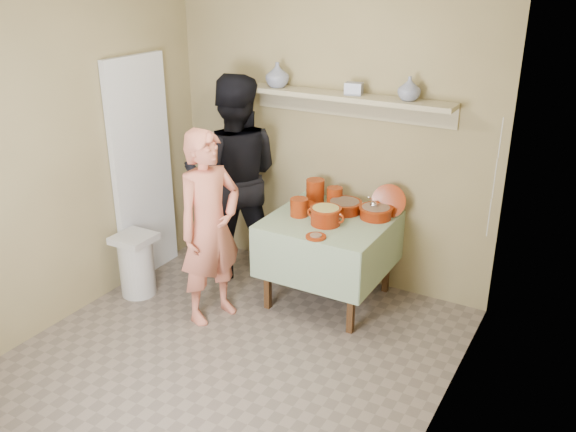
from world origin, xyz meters
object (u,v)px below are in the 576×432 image
Objects in this scene: person_helper at (234,177)px; cazuela_rice at (326,214)px; serving_table at (330,231)px; trash_bin at (137,264)px; person_cook at (210,228)px.

person_helper reaches higher than cazuela_rice.
trash_bin is (-1.50, -0.73, -0.36)m from serving_table.
person_cook reaches higher than trash_bin.
cazuela_rice is (0.73, 0.57, 0.06)m from person_cook.
cazuela_rice is 1.73m from trash_bin.
person_cook is 0.94m from trash_bin.
person_helper is at bearing 37.93° from person_cook.
trash_bin is at bearing -154.02° from serving_table.
cazuela_rice is (0.02, -0.13, 0.20)m from serving_table.
trash_bin is (-0.79, -0.03, -0.51)m from person_cook.
cazuela_rice reaches higher than trash_bin.
serving_table is at bearing 25.98° from trash_bin.
serving_table is at bearing 99.01° from cazuela_rice.
cazuela_rice is at bearing -35.08° from person_cook.
person_helper is 5.61× the size of cazuela_rice.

